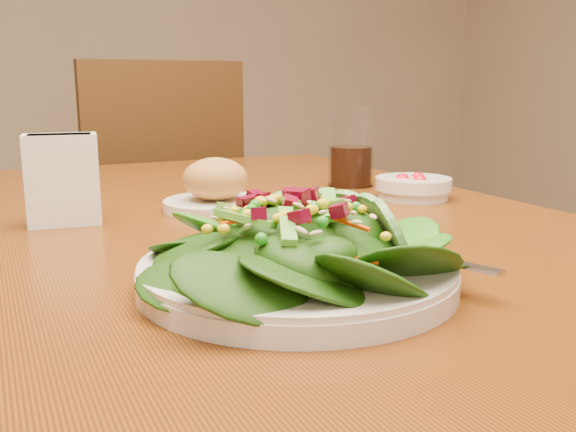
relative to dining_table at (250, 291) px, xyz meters
name	(u,v)px	position (x,y,z in m)	size (l,w,h in m)	color
dining_table	(250,291)	(0.00, 0.00, 0.00)	(0.90, 1.40, 0.75)	#69380C
chair_far	(154,227)	(0.10, 0.99, -0.12)	(0.48, 0.49, 0.99)	#362110
salad_plate	(307,252)	(-0.06, -0.28, 0.13)	(0.30, 0.30, 0.09)	silver
bread_plate	(216,189)	(-0.01, 0.10, 0.13)	(0.16, 0.16, 0.08)	silver
tomato_bowl	(413,187)	(0.31, 0.05, 0.12)	(0.12, 0.12, 0.04)	silver
drinking_glass	(351,152)	(0.29, 0.20, 0.16)	(0.08, 0.08, 0.15)	silver
napkin_holder	(62,177)	(-0.23, 0.09, 0.17)	(0.10, 0.06, 0.12)	white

